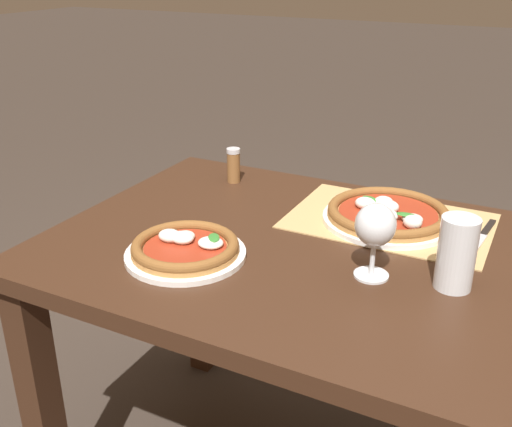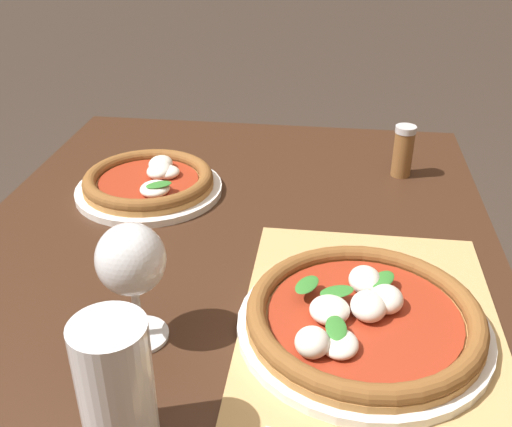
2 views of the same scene
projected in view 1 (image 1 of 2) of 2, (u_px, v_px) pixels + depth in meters
The scene contains 9 objects.
dining_table at pixel (354, 299), 1.31m from camera, with size 1.37×0.82×0.74m.
paper_placemat at pixel (389, 221), 1.43m from camera, with size 0.47×0.32×0.00m, color tan.
pizza_near at pixel (388, 214), 1.42m from camera, with size 0.31×0.31×0.05m.
pizza_far at pixel (185, 248), 1.26m from camera, with size 0.26×0.26×0.05m.
wine_glass at pixel (375, 228), 1.15m from camera, with size 0.08×0.08×0.16m.
pint_glass at pixel (456, 255), 1.13m from camera, with size 0.07×0.07×0.15m.
fork at pixel (468, 237), 1.35m from camera, with size 0.04×0.20×0.00m.
knife at pixel (481, 237), 1.34m from camera, with size 0.04×0.22×0.01m.
pepper_shaker at pixel (234, 165), 1.67m from camera, with size 0.04×0.04×0.10m.
Camera 1 is at (-0.32, 1.10, 1.33)m, focal length 42.00 mm.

